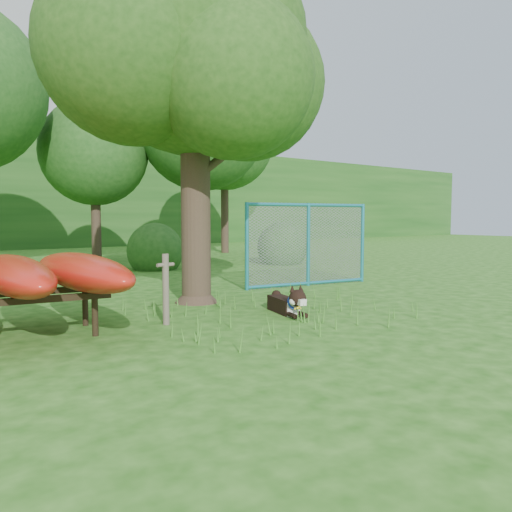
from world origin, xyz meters
TOP-DOWN VIEW (x-y plane):
  - ground at (0.00, 0.00)m, footprint 80.00×80.00m
  - oak_tree at (-0.14, 2.79)m, footprint 5.88×5.21m
  - wooden_post at (-1.54, 1.23)m, footprint 0.31×0.12m
  - husky_dog at (0.54, 0.71)m, footprint 0.56×1.23m
  - fence_section at (3.32, 3.20)m, footprint 3.43×0.65m
  - wildflower_clump at (0.26, 0.16)m, footprint 0.11×0.11m
  - bg_tree_c at (1.50, 13.00)m, footprint 4.00×4.00m
  - bg_tree_d at (5.00, 11.00)m, footprint 4.80×4.80m
  - bg_tree_e at (8.00, 14.00)m, footprint 4.60×4.60m
  - shrub_right at (6.50, 8.00)m, footprint 1.80×1.80m
  - shrub_mid at (2.00, 9.00)m, footprint 1.80×1.80m

SIDE VIEW (x-z plane):
  - ground at x=0.00m, z-range 0.00..0.00m
  - shrub_right at x=6.50m, z-range -0.90..0.90m
  - shrub_mid at x=2.00m, z-range -0.90..0.90m
  - husky_dog at x=0.54m, z-range -0.08..0.48m
  - wildflower_clump at x=0.26m, z-range 0.08..0.32m
  - wooden_post at x=-1.54m, z-range 0.03..1.15m
  - fence_section at x=3.32m, z-range -0.67..2.70m
  - bg_tree_c at x=1.50m, z-range 1.05..7.17m
  - oak_tree at x=-0.14m, z-range 1.19..8.35m
  - bg_tree_d at x=5.00m, z-range 1.33..8.83m
  - bg_tree_e at x=8.00m, z-range 1.46..9.01m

